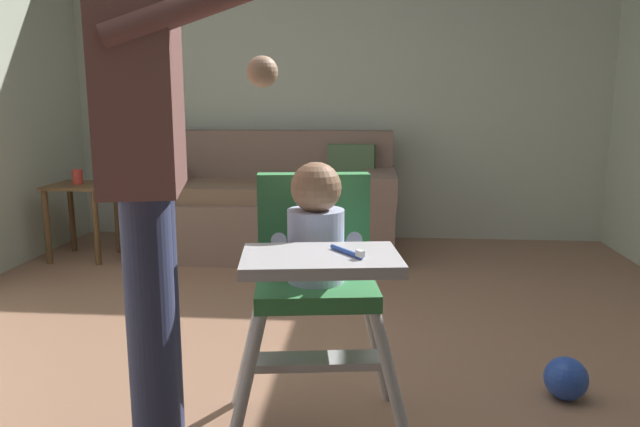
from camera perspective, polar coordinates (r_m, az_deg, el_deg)
name	(u,v)px	position (r m, az deg, el deg)	size (l,w,h in m)	color
ground	(297,408)	(2.38, -2.22, -18.03)	(5.73, 6.90, 0.10)	#9B6F56
wall_far	(337,73)	(4.75, 1.65, 13.25)	(4.93, 0.06, 2.58)	beige
couch	(273,206)	(4.35, -4.47, 0.74)	(1.75, 0.86, 0.86)	#806459
high_chair	(316,258)	(1.82, -0.41, -4.22)	(0.68, 0.78, 0.92)	silver
adult_standing	(147,158)	(1.77, -16.11, 5.14)	(0.59, 0.50, 1.65)	#383E64
toy_ball	(566,378)	(2.47, 22.36, -14.30)	(0.16, 0.16, 0.16)	#284CB7
side_table	(82,204)	(4.45, -21.70, 0.84)	(0.40, 0.40, 0.52)	brown
sippy_cup	(78,177)	(4.43, -22.07, 3.26)	(0.07, 0.07, 0.10)	#D13D33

